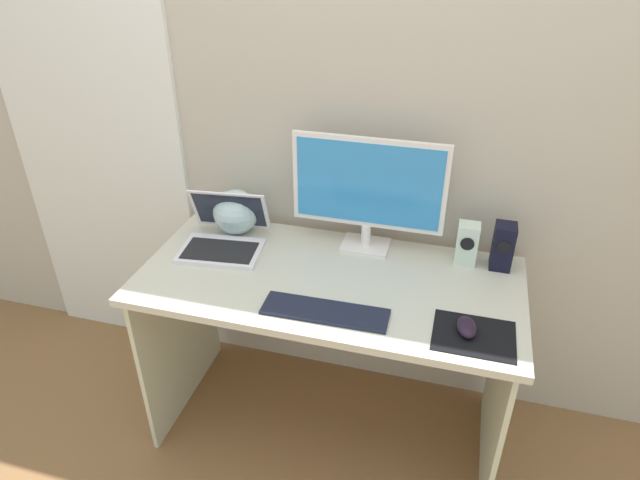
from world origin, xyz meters
TOP-DOWN VIEW (x-y plane):
  - ground_plane at (0.00, 0.00)m, footprint 8.00×8.00m
  - wall_back at (0.00, 0.38)m, footprint 6.00×0.04m
  - door_left at (-1.13, 0.35)m, footprint 0.82×0.02m
  - desk at (0.00, 0.00)m, footprint 1.36×0.65m
  - monitor at (0.08, 0.24)m, footprint 0.57×0.14m
  - speaker_right at (0.58, 0.23)m, footprint 0.07×0.08m
  - speaker_near_monitor at (0.46, 0.23)m, footprint 0.08×0.07m
  - laptop at (-0.44, 0.10)m, footprint 0.33×0.32m
  - fishbowl at (-0.44, 0.22)m, footprint 0.18×0.18m
  - keyboard_external at (0.04, -0.20)m, footprint 0.42×0.13m
  - mousepad at (0.51, -0.18)m, footprint 0.25×0.20m
  - mouse at (0.48, -0.17)m, footprint 0.08×0.11m

SIDE VIEW (x-z plane):
  - ground_plane at x=0.00m, z-range 0.00..0.00m
  - desk at x=0.00m, z-range 0.22..0.97m
  - mousepad at x=0.51m, z-range 0.76..0.76m
  - keyboard_external at x=0.04m, z-range 0.76..0.77m
  - mouse at x=0.48m, z-range 0.76..0.80m
  - laptop at x=-0.44m, z-range 0.70..0.90m
  - speaker_near_monitor at x=0.46m, z-range 0.76..0.92m
  - fishbowl at x=-0.44m, z-range 0.75..0.93m
  - speaker_right at x=0.58m, z-range 0.76..0.93m
  - monitor at x=0.08m, z-range 0.78..1.23m
  - door_left at x=-1.13m, z-range 0.00..2.02m
  - wall_back at x=0.00m, z-range 0.00..2.50m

